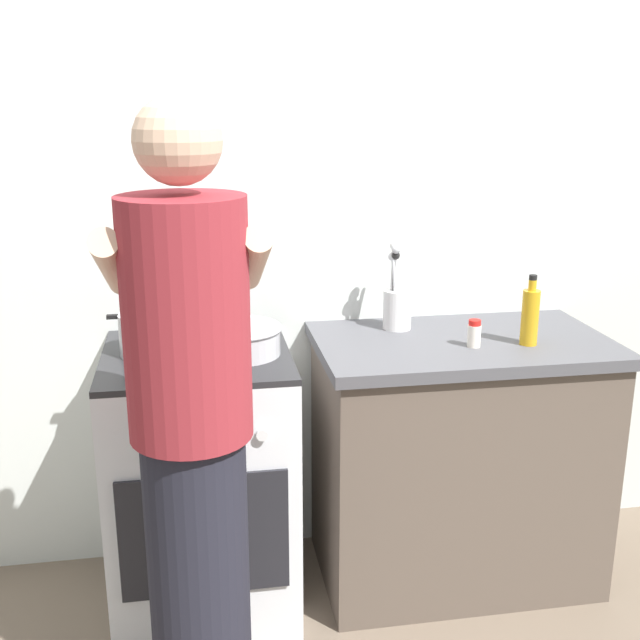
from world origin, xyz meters
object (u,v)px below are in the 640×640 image
(stove_range, at_px, (202,480))
(person, at_px, (193,448))
(mixing_bowl, at_px, (240,339))
(oil_bottle, at_px, (530,316))
(utensil_crock, at_px, (397,303))
(spice_bottle, at_px, (474,334))
(pot, at_px, (151,334))

(stove_range, relative_size, person, 0.53)
(stove_range, bearing_deg, mixing_bowl, -12.42)
(mixing_bowl, relative_size, oil_bottle, 1.15)
(utensil_crock, xyz_separation_m, spice_bottle, (0.20, -0.24, -0.05))
(pot, distance_m, utensil_crock, 0.86)
(mixing_bowl, relative_size, utensil_crock, 0.87)
(stove_range, distance_m, mixing_bowl, 0.52)
(mixing_bowl, bearing_deg, pot, 169.71)
(stove_range, bearing_deg, oil_bottle, -4.73)
(pot, height_order, person, person)
(utensil_crock, xyz_separation_m, oil_bottle, (0.39, -0.25, 0.01))
(stove_range, xyz_separation_m, oil_bottle, (1.09, -0.09, 0.55))
(spice_bottle, bearing_deg, oil_bottle, -2.25)
(stove_range, xyz_separation_m, mixing_bowl, (0.14, -0.03, 0.50))
(oil_bottle, bearing_deg, utensil_crock, 146.81)
(spice_bottle, bearing_deg, person, -149.87)
(spice_bottle, distance_m, oil_bottle, 0.20)
(stove_range, height_order, utensil_crock, utensil_crock)
(stove_range, bearing_deg, person, -91.76)
(spice_bottle, bearing_deg, mixing_bowl, 176.10)
(spice_bottle, bearing_deg, pot, 174.37)
(spice_bottle, bearing_deg, stove_range, 174.76)
(stove_range, height_order, spice_bottle, spice_bottle)
(pot, distance_m, mixing_bowl, 0.29)
(utensil_crock, bearing_deg, spice_bottle, -51.04)
(pot, height_order, utensil_crock, utensil_crock)
(stove_range, distance_m, pot, 0.54)
(pot, relative_size, utensil_crock, 0.84)
(person, bearing_deg, spice_bottle, 30.13)
(mixing_bowl, relative_size, person, 0.16)
(oil_bottle, height_order, person, person)
(spice_bottle, height_order, oil_bottle, oil_bottle)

